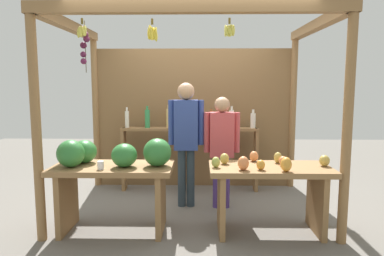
% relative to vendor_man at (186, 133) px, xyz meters
% --- Properties ---
extents(ground_plane, '(12.00, 12.00, 0.00)m').
position_rel_vendor_man_xyz_m(ground_plane, '(0.09, -0.05, -1.02)').
color(ground_plane, slate).
rests_on(ground_plane, ground).
extents(market_stall, '(3.33, 2.19, 2.49)m').
position_rel_vendor_man_xyz_m(market_stall, '(0.08, 0.45, 0.42)').
color(market_stall, olive).
rests_on(market_stall, ground).
extents(fruit_counter_left, '(1.35, 0.64, 1.07)m').
position_rel_vendor_man_xyz_m(fruit_counter_left, '(-0.80, -0.84, -0.30)').
color(fruit_counter_left, olive).
rests_on(fruit_counter_left, ground).
extents(fruit_counter_right, '(1.35, 0.65, 0.92)m').
position_rel_vendor_man_xyz_m(fruit_counter_right, '(0.96, -0.83, -0.44)').
color(fruit_counter_right, olive).
rests_on(fruit_counter_right, ground).
extents(bottle_shelf_unit, '(2.13, 0.22, 1.36)m').
position_rel_vendor_man_xyz_m(bottle_shelf_unit, '(0.03, 0.73, -0.21)').
color(bottle_shelf_unit, olive).
rests_on(bottle_shelf_unit, ground).
extents(vendor_man, '(0.48, 0.23, 1.69)m').
position_rel_vendor_man_xyz_m(vendor_man, '(0.00, 0.00, 0.00)').
color(vendor_man, '#2B3A45').
rests_on(vendor_man, ground).
extents(vendor_woman, '(0.48, 0.20, 1.51)m').
position_rel_vendor_man_xyz_m(vendor_woman, '(0.48, -0.04, -0.13)').
color(vendor_woman, '#4A327C').
rests_on(vendor_woman, ground).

